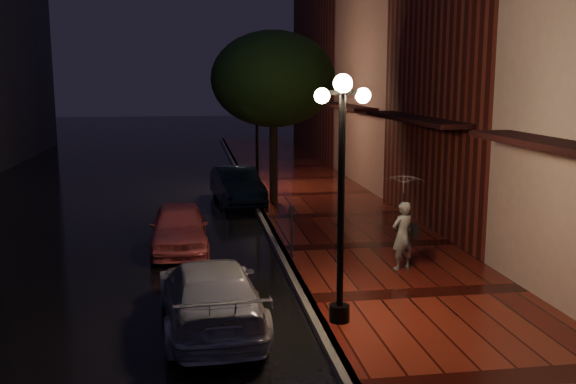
{
  "coord_description": "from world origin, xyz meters",
  "views": [
    {
      "loc": [
        -2.16,
        -15.5,
        4.4
      ],
      "look_at": [
        0.35,
        1.06,
        1.4
      ],
      "focal_mm": 40.0,
      "sensor_mm": 36.0,
      "label": 1
    }
  ],
  "objects_px": {
    "streetlamp_far": "(257,125)",
    "street_tree": "(274,82)",
    "pink_car": "(179,227)",
    "streetlamp_near": "(341,185)",
    "navy_car": "(237,186)",
    "silver_car": "(210,294)",
    "parking_meter": "(292,226)",
    "woman_with_umbrella": "(404,207)"
  },
  "relations": [
    {
      "from": "streetlamp_far",
      "to": "street_tree",
      "type": "xyz_separation_m",
      "value": [
        0.26,
        -3.01,
        1.64
      ]
    },
    {
      "from": "pink_car",
      "to": "streetlamp_near",
      "type": "bearing_deg",
      "value": -64.56
    },
    {
      "from": "navy_car",
      "to": "silver_car",
      "type": "bearing_deg",
      "value": -103.9
    },
    {
      "from": "streetlamp_far",
      "to": "parking_meter",
      "type": "xyz_separation_m",
      "value": [
        -0.2,
        -9.85,
        -1.68
      ]
    },
    {
      "from": "streetlamp_far",
      "to": "navy_car",
      "type": "distance_m",
      "value": 3.09
    },
    {
      "from": "silver_car",
      "to": "parking_meter",
      "type": "xyz_separation_m",
      "value": [
        2.05,
        3.71,
        0.3
      ]
    },
    {
      "from": "street_tree",
      "to": "pink_car",
      "type": "xyz_separation_m",
      "value": [
        -3.13,
        -5.21,
        -3.64
      ]
    },
    {
      "from": "streetlamp_near",
      "to": "streetlamp_far",
      "type": "xyz_separation_m",
      "value": [
        0.0,
        14.0,
        0.0
      ]
    },
    {
      "from": "streetlamp_far",
      "to": "pink_car",
      "type": "distance_m",
      "value": 8.93
    },
    {
      "from": "streetlamp_near",
      "to": "street_tree",
      "type": "bearing_deg",
      "value": 88.65
    },
    {
      "from": "streetlamp_far",
      "to": "navy_car",
      "type": "height_order",
      "value": "streetlamp_far"
    },
    {
      "from": "streetlamp_near",
      "to": "parking_meter",
      "type": "xyz_separation_m",
      "value": [
        -0.2,
        4.15,
        -1.68
      ]
    },
    {
      "from": "streetlamp_near",
      "to": "pink_car",
      "type": "distance_m",
      "value": 6.76
    },
    {
      "from": "pink_car",
      "to": "silver_car",
      "type": "relative_size",
      "value": 0.84
    },
    {
      "from": "streetlamp_near",
      "to": "street_tree",
      "type": "height_order",
      "value": "street_tree"
    },
    {
      "from": "silver_car",
      "to": "woman_with_umbrella",
      "type": "bearing_deg",
      "value": -154.77
    },
    {
      "from": "navy_car",
      "to": "woman_with_umbrella",
      "type": "height_order",
      "value": "woman_with_umbrella"
    },
    {
      "from": "woman_with_umbrella",
      "to": "parking_meter",
      "type": "height_order",
      "value": "woman_with_umbrella"
    },
    {
      "from": "streetlamp_far",
      "to": "pink_car",
      "type": "bearing_deg",
      "value": -109.28
    },
    {
      "from": "streetlamp_far",
      "to": "street_tree",
      "type": "bearing_deg",
      "value": -85.09
    },
    {
      "from": "street_tree",
      "to": "navy_car",
      "type": "height_order",
      "value": "street_tree"
    },
    {
      "from": "pink_car",
      "to": "parking_meter",
      "type": "xyz_separation_m",
      "value": [
        2.67,
        -1.64,
        0.31
      ]
    },
    {
      "from": "streetlamp_near",
      "to": "woman_with_umbrella",
      "type": "relative_size",
      "value": 2.0
    },
    {
      "from": "pink_car",
      "to": "silver_car",
      "type": "distance_m",
      "value": 5.38
    },
    {
      "from": "silver_car",
      "to": "parking_meter",
      "type": "relative_size",
      "value": 3.35
    },
    {
      "from": "street_tree",
      "to": "silver_car",
      "type": "bearing_deg",
      "value": -103.36
    },
    {
      "from": "navy_car",
      "to": "silver_car",
      "type": "relative_size",
      "value": 0.92
    },
    {
      "from": "parking_meter",
      "to": "navy_car",
      "type": "bearing_deg",
      "value": 90.45
    },
    {
      "from": "streetlamp_far",
      "to": "parking_meter",
      "type": "distance_m",
      "value": 10.0
    },
    {
      "from": "pink_car",
      "to": "silver_car",
      "type": "xyz_separation_m",
      "value": [
        0.63,
        -5.34,
        0.01
      ]
    },
    {
      "from": "woman_with_umbrella",
      "to": "streetlamp_far",
      "type": "bearing_deg",
      "value": -101.12
    },
    {
      "from": "woman_with_umbrella",
      "to": "parking_meter",
      "type": "xyz_separation_m",
      "value": [
        -2.31,
        1.28,
        -0.66
      ]
    },
    {
      "from": "street_tree",
      "to": "silver_car",
      "type": "distance_m",
      "value": 11.44
    },
    {
      "from": "woman_with_umbrella",
      "to": "pink_car",
      "type": "bearing_deg",
      "value": -52.2
    },
    {
      "from": "street_tree",
      "to": "woman_with_umbrella",
      "type": "relative_size",
      "value": 2.69
    },
    {
      "from": "street_tree",
      "to": "woman_with_umbrella",
      "type": "bearing_deg",
      "value": -77.19
    },
    {
      "from": "silver_car",
      "to": "parking_meter",
      "type": "bearing_deg",
      "value": -122.8
    },
    {
      "from": "street_tree",
      "to": "pink_car",
      "type": "height_order",
      "value": "street_tree"
    },
    {
      "from": "silver_car",
      "to": "woman_with_umbrella",
      "type": "height_order",
      "value": "woman_with_umbrella"
    },
    {
      "from": "pink_car",
      "to": "streetlamp_far",
      "type": "bearing_deg",
      "value": 69.74
    },
    {
      "from": "pink_car",
      "to": "parking_meter",
      "type": "bearing_deg",
      "value": -32.44
    },
    {
      "from": "pink_car",
      "to": "parking_meter",
      "type": "distance_m",
      "value": 3.15
    }
  ]
}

